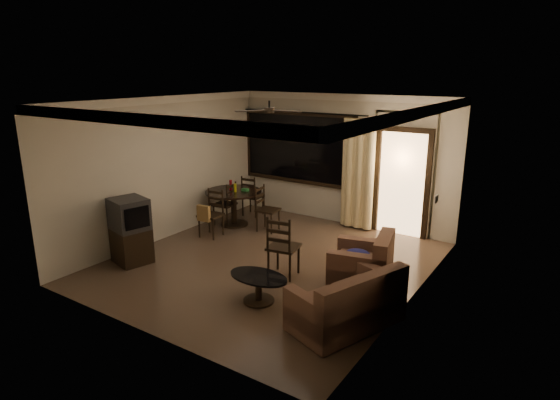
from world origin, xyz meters
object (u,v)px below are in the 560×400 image
Objects in this scene: dining_chair_north at (253,203)px; armchair at (364,267)px; dining_chair_south at (211,222)px; side_chair at (283,258)px; dining_chair_west at (225,212)px; coffee_table at (259,284)px; dining_chair_east at (268,218)px; sofa at (349,306)px; tv_cabinet at (131,231)px; dining_table at (234,198)px.

dining_chair_north is 4.29m from armchair.
side_chair is (2.26, -0.78, 0.01)m from dining_chair_south.
coffee_table is at bearing 41.57° from dining_chair_west.
dining_chair_east is at bearing -58.45° from side_chair.
armchair reaches higher than sofa.
dining_chair_south is (-0.74, -0.94, 0.02)m from dining_chair_east.
dining_chair_east is 1.20m from dining_chair_south.
side_chair reaches higher than dining_chair_north.
coffee_table is (-1.11, -1.22, -0.09)m from armchair.
dining_chair_south reaches higher than armchair.
dining_chair_south is at bearing 94.97° from tv_cabinet.
dining_chair_south is (0.27, -0.77, 0.02)m from dining_chair_west.
dining_chair_east reaches higher than armchair.
tv_cabinet reaches higher than dining_chair_south.
tv_cabinet is at bearing 82.31° from dining_chair_north.
dining_table is at bearing 168.07° from sofa.
dining_chair_south is at bearing 90.00° from dining_chair_north.
dining_chair_east is at bearing 83.16° from tv_cabinet.
dining_chair_south is 1.64m from dining_chair_north.
tv_cabinet reaches higher than dining_chair_north.
dining_chair_east is 3.16m from armchair.
side_chair is (2.34, -1.63, -0.29)m from dining_table.
dining_chair_west and dining_chair_south have the same top height.
dining_chair_west is 3.68m from coffee_table.
tv_cabinet is (-0.19, -2.61, -0.02)m from dining_table.
armchair is 0.99× the size of side_chair.
dining_chair_west is 0.87m from dining_chair_north.
side_chair is (2.43, -2.41, 0.03)m from dining_chair_north.
armchair is at bearing 65.84° from dining_chair_west.
dining_chair_north is 1.02× the size of coffee_table.
dining_chair_east is at bearing 136.76° from dining_chair_north.
sofa is at bearing -88.69° from armchair.
armchair is at bearing 124.80° from sofa.
coffee_table is 0.96m from side_chair.
side_chair is at bearing 52.64° from dining_chair_west.
dining_chair_north reaches higher than armchair.
coffee_table is at bearing 122.03° from dining_chair_north.
side_chair is at bearing -24.90° from dining_chair_south.
coffee_table is at bearing -156.60° from sofa.
dining_chair_west is 0.91× the size of armchair.
tv_cabinet is 4.14m from sofa.
tv_cabinet is (-0.28, -1.75, 0.28)m from dining_chair_south.
dining_chair_west is 1.00× the size of dining_chair_south.
sofa is 1.81m from side_chair.
tv_cabinet reaches higher than armchair.
side_chair is at bearing -34.86° from dining_table.
armchair is 1.33m from side_chair.
sofa is 1.79× the size of coffee_table.
dining_chair_south is at bearing 159.11° from armchair.
sofa is at bearing -135.69° from dining_chair_east.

